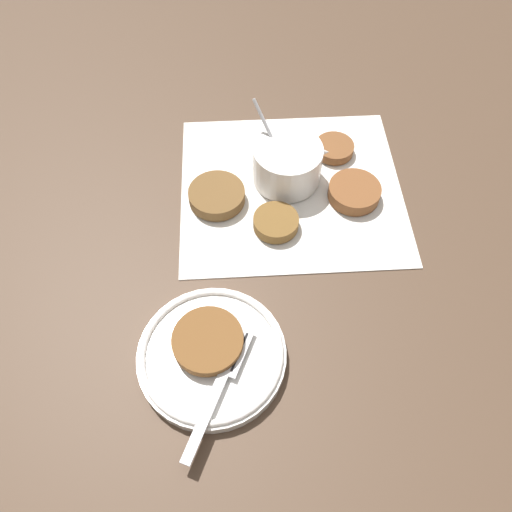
{
  "coord_description": "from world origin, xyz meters",
  "views": [
    {
      "loc": [
        -0.09,
        -0.49,
        0.58
      ],
      "look_at": [
        -0.07,
        -0.13,
        0.02
      ],
      "focal_mm": 35.0,
      "sensor_mm": 36.0,
      "label": 1
    }
  ],
  "objects_px": {
    "fritter_on_plate": "(208,341)",
    "fork": "(223,376)",
    "sauce_bowl": "(287,165)",
    "serving_plate": "(212,355)"
  },
  "relations": [
    {
      "from": "sauce_bowl",
      "to": "fritter_on_plate",
      "type": "height_order",
      "value": "sauce_bowl"
    },
    {
      "from": "serving_plate",
      "to": "fork",
      "type": "bearing_deg",
      "value": -66.75
    },
    {
      "from": "sauce_bowl",
      "to": "fritter_on_plate",
      "type": "distance_m",
      "value": 0.3
    },
    {
      "from": "serving_plate",
      "to": "fork",
      "type": "distance_m",
      "value": 0.04
    },
    {
      "from": "sauce_bowl",
      "to": "serving_plate",
      "type": "distance_m",
      "value": 0.31
    },
    {
      "from": "serving_plate",
      "to": "fork",
      "type": "height_order",
      "value": "fork"
    },
    {
      "from": "fritter_on_plate",
      "to": "fork",
      "type": "distance_m",
      "value": 0.05
    },
    {
      "from": "fork",
      "to": "fritter_on_plate",
      "type": "bearing_deg",
      "value": 111.8
    },
    {
      "from": "serving_plate",
      "to": "fritter_on_plate",
      "type": "relative_size",
      "value": 2.1
    },
    {
      "from": "serving_plate",
      "to": "fritter_on_plate",
      "type": "distance_m",
      "value": 0.02
    }
  ]
}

